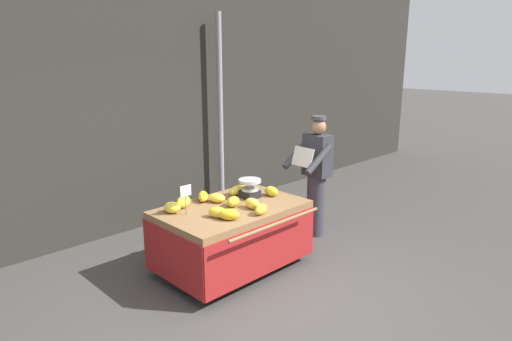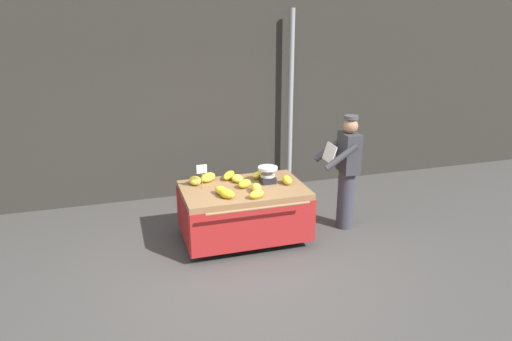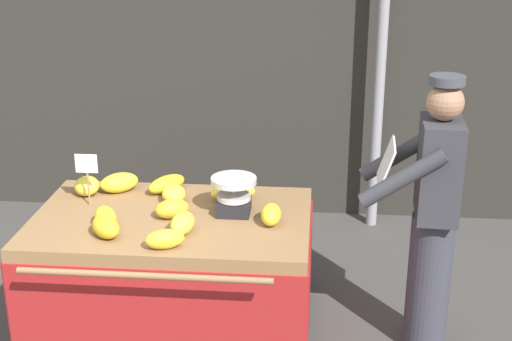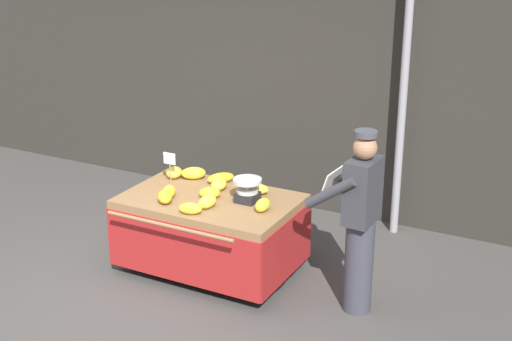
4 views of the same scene
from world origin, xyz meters
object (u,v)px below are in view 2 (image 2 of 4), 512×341
at_px(banana_cart, 244,202).
at_px(banana_bunch_0, 257,194).
at_px(banana_bunch_3, 256,188).
at_px(banana_bunch_2, 261,175).
at_px(banana_bunch_6, 287,180).
at_px(banana_bunch_7, 237,179).
at_px(banana_bunch_4, 229,175).
at_px(banana_bunch_9, 208,177).
at_px(weighing_scale, 268,175).
at_px(banana_bunch_10, 227,194).
at_px(street_pole, 290,103).
at_px(banana_bunch_5, 245,184).
at_px(banana_bunch_8, 195,181).
at_px(banana_bunch_1, 222,191).
at_px(price_sign, 202,171).
at_px(vendor_person, 347,172).

distance_m(banana_cart, banana_bunch_0, 0.51).
bearing_deg(banana_bunch_3, banana_bunch_2, 65.84).
relative_size(banana_bunch_6, banana_bunch_7, 0.95).
distance_m(banana_bunch_6, banana_bunch_7, 0.70).
xyz_separation_m(banana_bunch_2, banana_bunch_4, (-0.45, 0.11, -0.00)).
bearing_deg(banana_bunch_9, banana_bunch_4, 5.58).
xyz_separation_m(weighing_scale, banana_bunch_10, (-0.69, -0.40, -0.06)).
bearing_deg(banana_bunch_0, banana_bunch_7, 97.05).
bearing_deg(banana_bunch_3, weighing_scale, 50.02).
relative_size(weighing_scale, banana_bunch_6, 1.36).
bearing_deg(banana_bunch_4, street_pole, 43.47).
relative_size(banana_bunch_0, banana_bunch_5, 1.05).
bearing_deg(banana_bunch_2, weighing_scale, -81.06).
bearing_deg(street_pole, banana_bunch_6, -111.91).
bearing_deg(banana_bunch_7, banana_bunch_8, 173.01).
distance_m(banana_cart, banana_bunch_7, 0.35).
bearing_deg(weighing_scale, banana_cart, -167.99).
distance_m(street_pole, banana_bunch_8, 2.58).
bearing_deg(banana_bunch_1, banana_bunch_2, 33.91).
height_order(banana_bunch_7, banana_bunch_9, banana_bunch_9).
xyz_separation_m(street_pole, banana_bunch_1, (-1.71, -1.97, -0.72)).
bearing_deg(banana_bunch_3, street_pole, 58.38).
relative_size(price_sign, vendor_person, 0.20).
relative_size(banana_bunch_2, banana_bunch_4, 0.98).
bearing_deg(banana_bunch_9, banana_bunch_8, -161.13).
bearing_deg(banana_bunch_7, banana_bunch_5, -81.09).
height_order(price_sign, banana_bunch_7, price_sign).
xyz_separation_m(weighing_scale, banana_bunch_0, (-0.32, -0.52, -0.06)).
relative_size(banana_bunch_2, vendor_person, 0.17).
bearing_deg(banana_bunch_1, banana_cart, 28.00).
bearing_deg(weighing_scale, street_pole, 60.11).
relative_size(banana_cart, banana_bunch_2, 5.97).
bearing_deg(weighing_scale, banana_bunch_6, -30.26).
relative_size(banana_bunch_0, banana_bunch_9, 0.86).
height_order(banana_bunch_2, banana_bunch_3, banana_bunch_3).
xyz_separation_m(banana_bunch_0, vendor_person, (1.51, 0.41, 0.02)).
height_order(banana_bunch_1, banana_bunch_9, banana_bunch_9).
height_order(weighing_scale, banana_bunch_8, weighing_scale).
distance_m(banana_bunch_1, banana_bunch_7, 0.53).
xyz_separation_m(banana_bunch_4, banana_bunch_7, (0.08, -0.17, -0.00)).
bearing_deg(banana_bunch_9, banana_bunch_1, -83.19).
xyz_separation_m(banana_bunch_4, banana_bunch_10, (-0.21, -0.71, 0.01)).
bearing_deg(banana_bunch_8, banana_bunch_9, 18.87).
xyz_separation_m(weighing_scale, banana_bunch_7, (-0.41, 0.14, -0.06)).
xyz_separation_m(banana_bunch_3, banana_bunch_10, (-0.43, -0.08, -0.00)).
bearing_deg(price_sign, weighing_scale, -2.84).
relative_size(weighing_scale, banana_bunch_7, 1.30).
height_order(weighing_scale, banana_bunch_9, weighing_scale).
bearing_deg(banana_bunch_6, banana_cart, 174.56).
bearing_deg(banana_cart, weighing_scale, 12.01).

